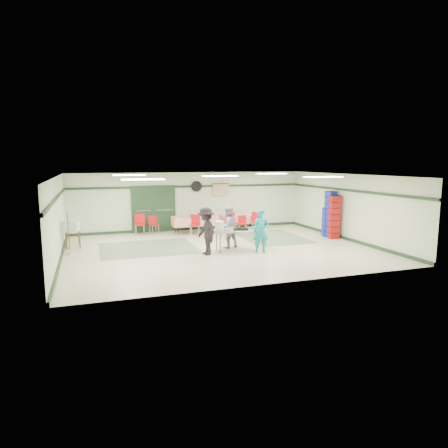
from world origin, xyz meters
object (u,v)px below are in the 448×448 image
object	(u,v)px
chair_loose_b	(140,222)
volunteer_grey	(228,227)
office_printer	(71,226)
printer_table	(72,230)
crate_stack_red	(334,217)
volunteer_dark	(206,231)
chair_c	(257,220)
volunteer_teal	(261,231)
chair_loose_a	(153,223)
crate_stack_blue_a	(327,222)
chair_d	(195,223)
dining_table_a	(240,218)
chair_a	(242,222)
crate_stack_blue_b	(330,214)
dining_table_b	(194,221)
chair_b	(231,220)
broom	(68,233)
serving_table	(240,231)

from	to	relation	value
chair_loose_b	volunteer_grey	bearing A→B (deg)	-43.58
office_printer	printer_table	bearing A→B (deg)	103.52
crate_stack_red	office_printer	xyz separation A→B (m)	(-10.30, 0.77, 0.04)
volunteer_grey	volunteer_dark	world-z (taller)	volunteer_dark
chair_c	office_printer	distance (m)	8.13
volunteer_teal	chair_loose_a	bearing A→B (deg)	137.65
volunteer_teal	office_printer	distance (m)	6.72
crate_stack_blue_a	chair_d	bearing A→B (deg)	158.64
crate_stack_blue_a	chair_loose_b	bearing A→B (deg)	158.84
dining_table_a	volunteer_grey	bearing A→B (deg)	-123.29
chair_a	chair_d	distance (m)	2.22
volunteer_teal	chair_d	bearing A→B (deg)	125.58
crate_stack_red	printer_table	world-z (taller)	crate_stack_red
crate_stack_red	crate_stack_blue_b	bearing A→B (deg)	90.00
dining_table_b	chair_b	distance (m)	1.65
volunteer_grey	broom	size ratio (longest dim) A/B	1.07
chair_a	printer_table	world-z (taller)	chair_a
dining_table_a	serving_table	bearing A→B (deg)	-116.67
volunteer_teal	volunteer_dark	size ratio (longest dim) A/B	0.93
chair_loose_a	printer_table	size ratio (longest dim) A/B	0.86
volunteer_grey	chair_a	bearing A→B (deg)	-133.78
volunteer_grey	office_printer	size ratio (longest dim) A/B	3.10
serving_table	crate_stack_blue_b	bearing A→B (deg)	21.07
volunteer_grey	chair_loose_a	distance (m)	4.47
chair_c	crate_stack_red	distance (m)	3.50
volunteer_grey	chair_loose_b	distance (m)	4.65
broom	chair_loose_b	bearing A→B (deg)	33.23
serving_table	chair_a	world-z (taller)	chair_a
volunteer_grey	dining_table_b	bearing A→B (deg)	-96.14
dining_table_b	printer_table	size ratio (longest dim) A/B	2.13
volunteer_grey	chair_a	size ratio (longest dim) A/B	2.02
chair_c	chair_loose_b	world-z (taller)	chair_loose_b
volunteer_dark	crate_stack_red	xyz separation A→B (m)	(5.88, 1.12, 0.08)
crate_stack_blue_a	printer_table	world-z (taller)	crate_stack_blue_a
volunteer_teal	printer_table	world-z (taller)	volunteer_teal
serving_table	crate_stack_red	world-z (taller)	crate_stack_red
chair_a	chair_loose_b	world-z (taller)	chair_loose_b
chair_loose_b	office_printer	xyz separation A→B (m)	(-2.71, -2.63, 0.38)
serving_table	chair_d	distance (m)	3.58
serving_table	chair_b	size ratio (longest dim) A/B	2.00
volunteer_teal	chair_c	world-z (taller)	volunteer_teal
chair_a	chair_d	xyz separation A→B (m)	(-2.22, 0.01, 0.08)
volunteer_grey	volunteer_dark	size ratio (longest dim) A/B	0.96
chair_d	chair_loose_a	distance (m)	1.95
chair_loose_a	volunteer_teal	bearing A→B (deg)	-74.52
crate_stack_red	printer_table	distance (m)	10.44
chair_c	chair_b	bearing A→B (deg)	168.02
dining_table_a	crate_stack_blue_a	distance (m)	4.01
chair_c	office_printer	world-z (taller)	office_printer
dining_table_b	volunteer_grey	bearing A→B (deg)	-81.84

